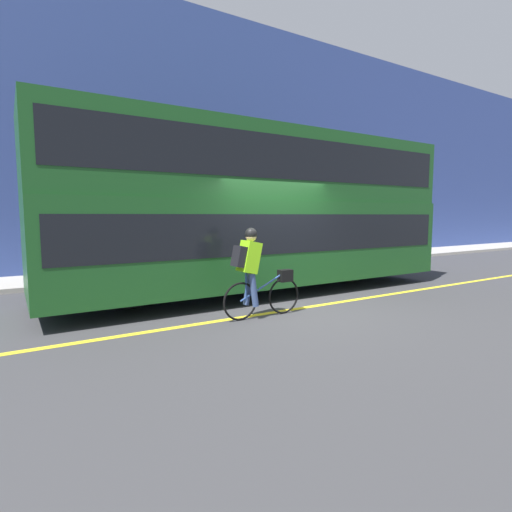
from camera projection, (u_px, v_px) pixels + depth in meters
The scene contains 7 objects.
ground_plane at pixel (292, 308), 7.85m from camera, with size 80.00×80.00×0.00m, color #38383A.
road_center_line at pixel (295, 309), 7.75m from camera, with size 50.00×0.14×0.01m, color yellow.
sidewalk_curb at pixel (183, 271), 12.67m from camera, with size 60.00×2.20×0.12m.
building_facade at pixel (167, 137), 13.28m from camera, with size 60.00×0.30×8.82m.
bus at pixel (259, 205), 9.24m from camera, with size 9.55×2.47×3.69m.
cyclist_on_bike at pixel (255, 270), 6.98m from camera, with size 1.59×0.32×1.60m.
street_sign_post at pixel (42, 221), 10.36m from camera, with size 0.36×0.09×2.78m.
Camera 1 is at (-4.66, -6.17, 1.82)m, focal length 28.00 mm.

